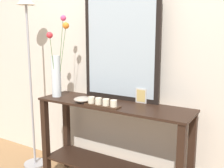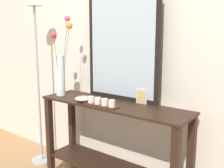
{
  "view_description": "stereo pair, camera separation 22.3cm",
  "coord_description": "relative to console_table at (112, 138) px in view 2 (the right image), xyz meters",
  "views": [
    {
      "loc": [
        1.14,
        -1.87,
        1.41
      ],
      "look_at": [
        0.0,
        0.0,
        1.01
      ],
      "focal_mm": 41.71,
      "sensor_mm": 36.0,
      "label": 1
    },
    {
      "loc": [
        1.32,
        -1.75,
        1.41
      ],
      "look_at": [
        0.0,
        0.0,
        1.01
      ],
      "focal_mm": 41.71,
      "sensor_mm": 36.0,
      "label": 2
    }
  ],
  "objects": [
    {
      "name": "picture_frame_small",
      "position": [
        0.21,
        0.14,
        0.39
      ],
      "size": [
        0.1,
        0.01,
        0.13
      ],
      "color": "#B7B2AD",
      "rests_on": "console_table"
    },
    {
      "name": "tall_vase_left",
      "position": [
        -0.58,
        -0.05,
        0.59
      ],
      "size": [
        0.19,
        0.18,
        0.77
      ],
      "color": "silver",
      "rests_on": "console_table"
    },
    {
      "name": "console_table",
      "position": [
        0.0,
        0.0,
        0.0
      ],
      "size": [
        1.41,
        0.38,
        0.84
      ],
      "color": "black",
      "rests_on": "ground"
    },
    {
      "name": "wall_back",
      "position": [
        0.0,
        0.31,
        0.84
      ],
      "size": [
        6.4,
        0.08,
        2.7
      ],
      "primitive_type": "cube",
      "color": "beige",
      "rests_on": "ground"
    },
    {
      "name": "decorative_bowl",
      "position": [
        -0.24,
        -0.11,
        0.35
      ],
      "size": [
        0.15,
        0.15,
        0.05
      ],
      "color": "#9E9389",
      "rests_on": "console_table"
    },
    {
      "name": "candle_tray",
      "position": [
        -0.02,
        -0.12,
        0.35
      ],
      "size": [
        0.32,
        0.09,
        0.07
      ],
      "color": "#382316",
      "rests_on": "console_table"
    },
    {
      "name": "mirror_leaning",
      "position": [
        -0.01,
        0.16,
        0.8
      ],
      "size": [
        0.75,
        0.03,
        0.95
      ],
      "color": "black",
      "rests_on": "console_table"
    },
    {
      "name": "floor_lamp",
      "position": [
        -1.0,
        -0.01,
        0.72
      ],
      "size": [
        0.24,
        0.24,
        1.82
      ],
      "color": "#9E9EA3",
      "rests_on": "ground"
    }
  ]
}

